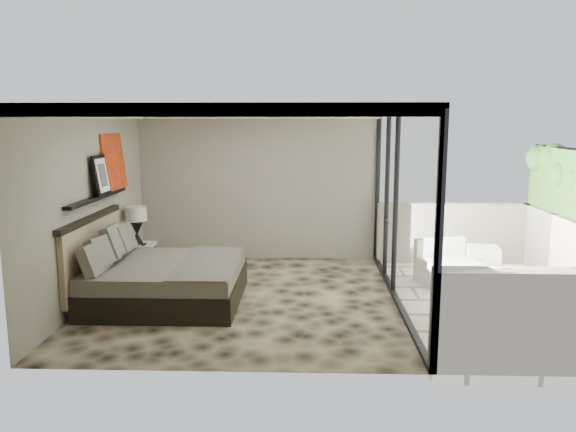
{
  "coord_description": "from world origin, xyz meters",
  "views": [
    {
      "loc": [
        0.91,
        -8.05,
        2.62
      ],
      "look_at": [
        0.63,
        0.4,
        1.18
      ],
      "focal_mm": 35.0,
      "sensor_mm": 36.0,
      "label": 1
    }
  ],
  "objects_px": {
    "ottoman": "(483,261)",
    "lounger": "(463,278)",
    "table_lamp": "(136,220)",
    "nightstand": "(140,259)",
    "bed": "(160,278)"
  },
  "relations": [
    {
      "from": "bed",
      "to": "table_lamp",
      "type": "relative_size",
      "value": 3.36
    },
    {
      "from": "table_lamp",
      "to": "lounger",
      "type": "relative_size",
      "value": 0.34
    },
    {
      "from": "lounger",
      "to": "bed",
      "type": "bearing_deg",
      "value": 172.89
    },
    {
      "from": "table_lamp",
      "to": "ottoman",
      "type": "height_order",
      "value": "table_lamp"
    },
    {
      "from": "bed",
      "to": "nightstand",
      "type": "xyz_separation_m",
      "value": [
        -0.76,
        1.55,
        -0.1
      ]
    },
    {
      "from": "nightstand",
      "to": "ottoman",
      "type": "bearing_deg",
      "value": -23.72
    },
    {
      "from": "lounger",
      "to": "table_lamp",
      "type": "bearing_deg",
      "value": 155.48
    },
    {
      "from": "nightstand",
      "to": "ottoman",
      "type": "height_order",
      "value": "nightstand"
    },
    {
      "from": "table_lamp",
      "to": "ottoman",
      "type": "distance_m",
      "value": 6.0
    },
    {
      "from": "ottoman",
      "to": "lounger",
      "type": "distance_m",
      "value": 1.13
    },
    {
      "from": "bed",
      "to": "table_lamp",
      "type": "height_order",
      "value": "bed"
    },
    {
      "from": "nightstand",
      "to": "table_lamp",
      "type": "height_order",
      "value": "table_lamp"
    },
    {
      "from": "ottoman",
      "to": "lounger",
      "type": "xyz_separation_m",
      "value": [
        -0.61,
        -0.95,
        -0.03
      ]
    },
    {
      "from": "bed",
      "to": "nightstand",
      "type": "bearing_deg",
      "value": 116.06
    },
    {
      "from": "nightstand",
      "to": "table_lamp",
      "type": "xyz_separation_m",
      "value": [
        -0.02,
        -0.02,
        0.69
      ]
    }
  ]
}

